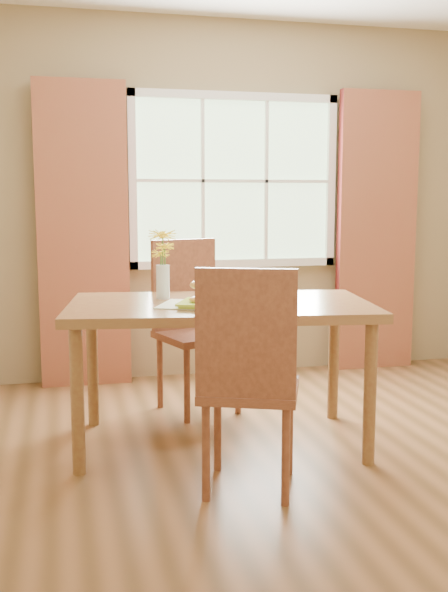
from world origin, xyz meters
TOP-DOWN VIEW (x-y plane):
  - room at (0.00, 0.00)m, footprint 4.24×3.84m
  - window at (0.00, 1.87)m, footprint 1.62×0.06m
  - curtain_left at (-1.15, 1.78)m, footprint 0.65×0.08m
  - curtain_right at (1.15, 1.78)m, footprint 0.65×0.08m
  - dining_table at (-0.47, 0.34)m, footprint 1.77×1.16m
  - chair_near at (-0.50, -0.36)m, footprint 0.58×0.58m
  - chair_far at (-0.50, 1.05)m, footprint 0.58×0.58m
  - placemat at (-0.58, 0.25)m, footprint 0.55×0.49m
  - plate at (-0.57, 0.20)m, footprint 0.36×0.36m
  - croissant_sandwich at (-0.58, 0.20)m, footprint 0.19×0.15m
  - water_glass at (-0.24, 0.17)m, footprint 0.08×0.08m
  - flower_vase at (-0.75, 0.56)m, footprint 0.16×0.16m

SIDE VIEW (x-z plane):
  - chair_near at x=-0.50m, z-range 0.05..1.13m
  - chair_far at x=-0.50m, z-range 0.05..1.16m
  - dining_table at x=-0.47m, z-range 0.32..1.12m
  - placemat at x=-0.58m, z-range 0.80..0.81m
  - plate at x=-0.57m, z-range 0.81..0.82m
  - water_glass at x=-0.24m, z-range 0.80..0.93m
  - croissant_sandwich at x=-0.58m, z-range 0.82..0.95m
  - flower_vase at x=-0.75m, z-range 0.84..1.24m
  - curtain_left at x=-1.15m, z-range 0.00..2.20m
  - curtain_right at x=1.15m, z-range 0.00..2.20m
  - room at x=0.00m, z-range -0.02..2.72m
  - window at x=0.00m, z-range 0.84..2.16m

